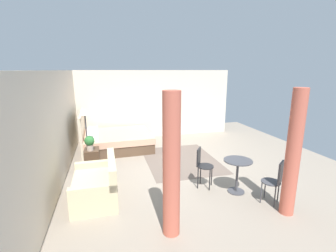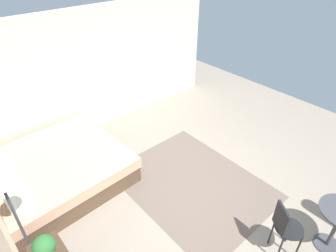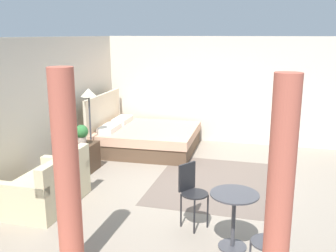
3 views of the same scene
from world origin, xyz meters
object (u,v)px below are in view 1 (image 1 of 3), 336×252
Objects in this scene: balcony_table at (237,170)px; nightstand at (92,159)px; potted_plant at (90,142)px; bed at (115,140)px; cafe_chair_near_couch at (202,163)px; floor_lamp at (85,120)px; cafe_chair_near_window at (276,179)px; couch at (97,185)px.

nightstand is at bearing 55.91° from balcony_table.
bed is at bearing -21.76° from potted_plant.
potted_plant is at bearing 57.85° from cafe_chair_near_couch.
floor_lamp is 1.74× the size of cafe_chair_near_window.
cafe_chair_near_window reaches higher than balcony_table.
balcony_table is at bearing -124.09° from nightstand.
cafe_chair_near_window is (-0.60, -0.46, 0.02)m from balcony_table.
cafe_chair_near_couch is at bearing -122.15° from potted_plant.
balcony_table is at bearing -124.08° from cafe_chair_near_couch.
potted_plant is 0.43× the size of cafe_chair_near_couch.
balcony_table is (-2.05, -3.03, 0.22)m from nightstand.
nightstand is at bearing 52.81° from cafe_chair_near_window.
nightstand is at bearing -164.65° from floor_lamp.
cafe_chair_near_window is at bearing -146.23° from bed.
nightstand is 0.51m from potted_plant.
bed is 1.46× the size of floor_lamp.
potted_plant is at bearing 57.45° from balcony_table.
nightstand is 0.35× the size of floor_lamp.
couch is 2.91m from balcony_table.
couch is 1.52× the size of cafe_chair_near_couch.
cafe_chair_near_window is at bearing -107.64° from couch.
potted_plant is at bearing 165.47° from nightstand.
cafe_chair_near_couch is at bearing -129.64° from floor_lamp.
balcony_table is at bearing -99.08° from couch.
couch is 2.47× the size of nightstand.
floor_lamp is at bearing 49.23° from cafe_chair_near_window.
floor_lamp is 3.37m from cafe_chair_near_couch.
nightstand is 0.62× the size of cafe_chair_near_window.
bed reaches higher than potted_plant.
couch is 1.60m from nightstand.
couch reaches higher than nightstand.
floor_lamp reaches higher than cafe_chair_near_couch.
floor_lamp is at bearing 51.39° from balcony_table.
nightstand is (1.59, 0.17, -0.02)m from couch.
cafe_chair_near_couch is at bearing -151.45° from bed.
potted_plant reaches higher than nightstand.
potted_plant is (-1.70, 0.68, 0.48)m from bed.
nightstand is 0.62× the size of cafe_chair_near_couch.
cafe_chair_near_window is at bearing -125.94° from potted_plant.
balcony_table is 0.75m from cafe_chair_near_couch.
couch is 1.53× the size of cafe_chair_near_window.
cafe_chair_near_window reaches higher than couch.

